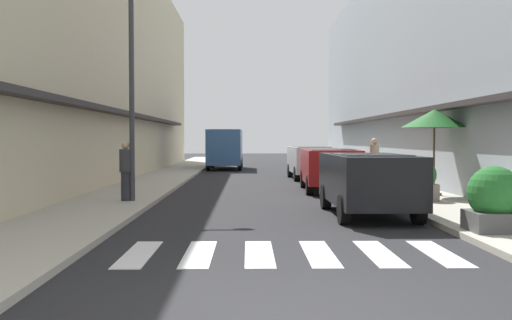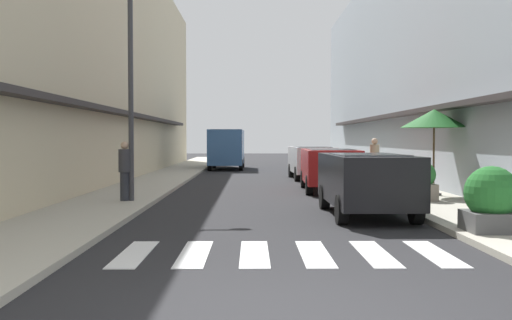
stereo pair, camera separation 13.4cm
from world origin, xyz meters
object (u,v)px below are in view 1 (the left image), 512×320
object	(u,v)px
parked_car_far	(311,159)
planter_midblock	(423,181)
street_lamp	(138,71)
parked_car_mid	(329,165)
pedestrian_walking_far	(126,170)
planter_corner	(494,200)
pedestrian_walking_near	(374,161)
parked_car_near	(368,177)
delivery_van	(225,146)
cafe_umbrella	(434,119)

from	to	relation	value
parked_car_far	planter_midblock	xyz separation A→B (m)	(2.02, -10.28, -0.27)
street_lamp	planter_midblock	size ratio (longest dim) A/B	5.47
parked_car_mid	pedestrian_walking_far	bearing A→B (deg)	-145.90
street_lamp	planter_corner	world-z (taller)	street_lamp
parked_car_far	pedestrian_walking_near	size ratio (longest dim) A/B	2.46
parked_car_near	parked_car_far	distance (m)	12.68
parked_car_near	planter_corner	size ratio (longest dim) A/B	3.51
parked_car_far	delivery_van	bearing A→B (deg)	115.30
parked_car_mid	street_lamp	xyz separation A→B (m)	(-5.83, -4.18, 2.76)
street_lamp	planter_midblock	world-z (taller)	street_lamp
delivery_van	street_lamp	size ratio (longest dim) A/B	0.92
planter_corner	parked_car_far	bearing A→B (deg)	96.23
parked_car_mid	cafe_umbrella	size ratio (longest dim) A/B	1.69
parked_car_far	planter_corner	xyz separation A→B (m)	(1.72, -15.73, -0.22)
parked_car_mid	planter_midblock	size ratio (longest dim) A/B	4.08
parked_car_near	pedestrian_walking_far	size ratio (longest dim) A/B	2.60
parked_car_mid	pedestrian_walking_near	distance (m)	1.86
street_lamp	pedestrian_walking_far	xyz separation A→B (m)	(-0.36, -0.01, -2.70)
planter_corner	pedestrian_walking_far	world-z (taller)	pedestrian_walking_far
parked_car_mid	delivery_van	size ratio (longest dim) A/B	0.81
planter_midblock	parked_car_near	bearing A→B (deg)	-130.12
street_lamp	pedestrian_walking_near	bearing A→B (deg)	32.97
parked_car_mid	delivery_van	bearing A→B (deg)	105.66
parked_car_mid	planter_midblock	bearing A→B (deg)	-64.26
parked_car_far	street_lamp	size ratio (longest dim) A/B	0.72
parked_car_mid	delivery_van	xyz separation A→B (m)	(-4.19, 14.96, 0.48)
delivery_van	cafe_umbrella	size ratio (longest dim) A/B	2.09
pedestrian_walking_near	pedestrian_walking_far	world-z (taller)	pedestrian_walking_near
parked_car_near	pedestrian_walking_far	world-z (taller)	pedestrian_walking_far
parked_car_far	cafe_umbrella	bearing A→B (deg)	-72.29
parked_car_mid	pedestrian_walking_far	xyz separation A→B (m)	(-6.19, -4.19, 0.05)
parked_car_far	delivery_van	world-z (taller)	delivery_van
parked_car_far	street_lamp	xyz separation A→B (m)	(-5.83, -10.27, 2.76)
parked_car_mid	parked_car_far	distance (m)	6.09
parked_car_far	pedestrian_walking_far	size ratio (longest dim) A/B	2.60
parked_car_mid	cafe_umbrella	bearing A→B (deg)	-43.68
pedestrian_walking_far	planter_corner	bearing A→B (deg)	88.02
street_lamp	parked_car_mid	bearing A→B (deg)	35.65
street_lamp	planter_midblock	bearing A→B (deg)	-0.07
planter_corner	planter_midblock	size ratio (longest dim) A/B	1.12
street_lamp	planter_midblock	xyz separation A→B (m)	(7.85, -0.01, -3.03)
delivery_van	planter_corner	distance (m)	25.31
parked_car_mid	planter_midblock	xyz separation A→B (m)	(2.02, -4.19, -0.27)
delivery_van	parked_car_near	bearing A→B (deg)	-78.99
parked_car_far	cafe_umbrella	distance (m)	9.32
parked_car_far	planter_midblock	distance (m)	10.48
parked_car_far	pedestrian_walking_near	xyz separation A→B (m)	(1.71, -5.38, 0.11)
parked_car_mid	pedestrian_walking_near	size ratio (longest dim) A/B	2.54
parked_car_near	parked_car_mid	bearing A→B (deg)	90.00
pedestrian_walking_far	street_lamp	bearing A→B (deg)	123.65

